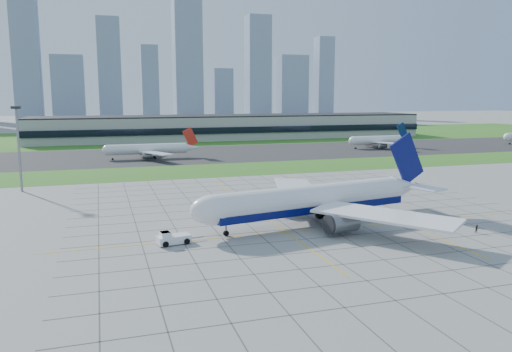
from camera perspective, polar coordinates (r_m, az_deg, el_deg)
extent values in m
plane|color=gray|center=(112.13, 7.91, -5.71)|extent=(1400.00, 1400.00, 0.00)
cube|color=#336C1F|center=(195.63, -3.42, 0.74)|extent=(700.00, 35.00, 0.04)
cube|color=#383838|center=(248.90, -6.51, 2.51)|extent=(700.00, 75.00, 0.04)
cube|color=#336C1F|center=(357.01, -9.90, 4.43)|extent=(700.00, 145.00, 0.04)
cube|color=#474744|center=(111.50, -17.55, -6.14)|extent=(0.18, 130.00, 0.02)
cube|color=#474744|center=(111.71, -13.43, -5.93)|extent=(0.18, 130.00, 0.02)
cube|color=#474744|center=(112.48, -9.34, -5.69)|extent=(0.18, 130.00, 0.02)
cube|color=#474744|center=(113.82, -5.34, -5.43)|extent=(0.18, 130.00, 0.02)
cube|color=#474744|center=(115.69, -1.45, -5.16)|extent=(0.18, 130.00, 0.02)
cube|color=#474744|center=(118.08, 2.30, -4.86)|extent=(0.18, 130.00, 0.02)
cube|color=#474744|center=(120.95, 5.88, -4.57)|extent=(0.18, 130.00, 0.02)
cube|color=#474744|center=(124.27, 9.28, -4.27)|extent=(0.18, 130.00, 0.02)
cube|color=#474744|center=(128.00, 12.49, -3.97)|extent=(0.18, 130.00, 0.02)
cube|color=#474744|center=(132.11, 15.51, -3.68)|extent=(0.18, 130.00, 0.02)
cube|color=#474744|center=(136.57, 18.33, -3.40)|extent=(0.18, 130.00, 0.02)
cube|color=#474744|center=(141.34, 20.97, -3.13)|extent=(0.18, 130.00, 0.02)
cube|color=#474744|center=(146.40, 23.43, -2.87)|extent=(0.18, 130.00, 0.02)
cube|color=#474744|center=(79.70, 20.59, -12.48)|extent=(110.00, 0.18, 0.02)
cube|color=#474744|center=(85.67, 17.25, -10.77)|extent=(110.00, 0.18, 0.02)
cube|color=#474744|center=(91.96, 14.39, -9.26)|extent=(110.00, 0.18, 0.02)
cube|color=#474744|center=(98.49, 11.93, -7.92)|extent=(110.00, 0.18, 0.02)
cube|color=#474744|center=(105.23, 9.78, -6.75)|extent=(110.00, 0.18, 0.02)
cube|color=#474744|center=(112.13, 7.91, -5.71)|extent=(110.00, 0.18, 0.02)
cube|color=#474744|center=(119.17, 6.26, -4.78)|extent=(110.00, 0.18, 0.02)
cube|color=#474744|center=(126.32, 4.80, -3.96)|extent=(110.00, 0.18, 0.02)
cube|color=#474744|center=(133.57, 3.50, -3.22)|extent=(110.00, 0.18, 0.02)
cube|color=#474744|center=(140.90, 2.34, -2.56)|extent=(110.00, 0.18, 0.02)
cube|color=#474744|center=(148.30, 1.29, -1.96)|extent=(110.00, 0.18, 0.02)
cube|color=#474744|center=(155.76, 0.35, -1.42)|extent=(110.00, 0.18, 0.02)
cube|color=#474744|center=(163.28, -0.51, -0.93)|extent=(110.00, 0.18, 0.02)
cube|color=#474744|center=(170.83, -1.29, -0.48)|extent=(110.00, 0.18, 0.02)
cube|color=#DDB10B|center=(110.39, 8.36, -5.95)|extent=(120.00, 0.25, 0.03)
cube|color=#DDB10B|center=(126.67, -0.08, -3.89)|extent=(0.25, 100.00, 0.03)
cube|color=#DDB10B|center=(137.46, 11.14, -3.02)|extent=(0.25, 100.00, 0.03)
cube|color=#B7B7B2|center=(339.74, -2.63, 5.59)|extent=(260.00, 42.00, 15.00)
cube|color=black|center=(319.08, -1.64, 5.27)|extent=(260.00, 1.00, 4.00)
cube|color=black|center=(339.34, -2.64, 6.92)|extent=(260.00, 42.00, 0.80)
cylinder|color=gray|center=(165.19, -25.46, 2.67)|extent=(0.70, 0.70, 25.00)
cube|color=black|center=(164.44, -25.76, 7.07)|extent=(2.50, 2.50, 0.80)
cube|color=#8798B1|center=(624.20, -24.82, 13.06)|extent=(28.00, 25.20, 160.00)
cube|color=#8798B1|center=(618.61, -20.64, 9.36)|extent=(35.00, 31.50, 74.00)
cube|color=#8798B1|center=(618.69, -16.42, 11.61)|extent=(26.00, 23.40, 118.00)
cube|color=#8798B1|center=(620.95, -12.04, 10.38)|extent=(20.00, 18.00, 88.00)
cube|color=#8798B1|center=(628.65, -7.85, 13.31)|extent=(33.00, 29.70, 150.00)
cube|color=#8798B1|center=(635.69, -3.89, 9.36)|extent=(24.00, 21.60, 62.00)
cube|color=#8798B1|center=(649.34, 0.21, 12.29)|extent=(29.00, 26.10, 128.00)
cube|color=#8798B1|center=(663.89, 4.05, 10.12)|extent=(36.00, 32.40, 80.00)
cube|color=#8798B1|center=(682.39, 7.73, 11.09)|extent=(22.00, 19.80, 105.00)
cylinder|color=white|center=(112.67, 6.46, -2.57)|extent=(48.14, 14.68, 6.23)
cube|color=#080E54|center=(113.09, 6.44, -3.55)|extent=(48.07, 14.27, 1.66)
ellipsoid|color=white|center=(101.44, -4.81, -3.86)|extent=(10.93, 7.92, 6.23)
cube|color=black|center=(100.48, -6.02, -3.70)|extent=(2.84, 3.68, 0.62)
cone|color=white|center=(129.88, 16.57, -1.19)|extent=(9.24, 7.31, 5.92)
cube|color=#080E54|center=(129.22, 16.87, 1.87)|extent=(11.24, 2.54, 13.26)
cube|color=white|center=(129.86, 4.61, -1.45)|extent=(16.89, 30.54, 1.01)
cube|color=white|center=(103.95, 14.48, -4.39)|extent=(24.77, 28.99, 1.01)
cylinder|color=slate|center=(122.29, 3.56, -3.09)|extent=(7.35, 5.09, 3.95)
cylinder|color=slate|center=(104.78, 9.79, -5.30)|extent=(7.35, 5.09, 3.95)
cylinder|color=gray|center=(103.54, -3.45, -6.12)|extent=(0.43, 0.43, 2.70)
cylinder|color=black|center=(103.75, -3.44, -6.54)|extent=(1.22, 0.72, 1.14)
cylinder|color=black|center=(119.36, 7.59, -4.46)|extent=(1.55, 1.47, 1.35)
cylinder|color=black|center=(114.17, 9.52, -5.13)|extent=(1.55, 1.47, 1.35)
cube|color=white|center=(99.35, -9.37, -7.13)|extent=(6.85, 4.10, 1.50)
cube|color=white|center=(98.55, -10.34, -6.64)|extent=(2.32, 2.66, 1.18)
cube|color=black|center=(98.50, -10.34, -6.52)|extent=(2.07, 2.41, 0.75)
cube|color=gray|center=(100.90, -6.87, -7.00)|extent=(3.19, 0.76, 0.19)
cylinder|color=black|center=(100.11, -10.79, -7.26)|extent=(1.25, 0.74, 1.18)
cylinder|color=black|center=(97.56, -10.30, -7.69)|extent=(1.25, 0.74, 1.18)
cylinder|color=black|center=(101.37, -8.46, -6.99)|extent=(1.25, 0.74, 1.18)
cylinder|color=black|center=(98.85, -7.92, -7.40)|extent=(1.25, 0.74, 1.18)
imported|color=black|center=(103.90, -3.36, -6.40)|extent=(0.59, 0.67, 1.56)
imported|color=black|center=(115.27, 23.94, -5.56)|extent=(1.05, 0.93, 1.80)
cylinder|color=white|center=(234.24, -12.26, 3.04)|extent=(35.45, 4.80, 4.80)
cube|color=red|center=(236.35, -7.53, 4.44)|extent=(7.46, 0.40, 9.15)
cube|color=white|center=(245.44, -11.92, 3.14)|extent=(13.89, 20.66, 0.40)
cube|color=white|center=(223.68, -11.36, 2.59)|extent=(13.89, 20.66, 0.40)
cylinder|color=black|center=(237.14, -11.57, 2.17)|extent=(1.00, 1.00, 1.00)
cylinder|color=black|center=(232.79, -11.46, 2.04)|extent=(1.00, 1.00, 1.00)
cylinder|color=white|center=(282.72, 13.62, 4.01)|extent=(28.89, 4.80, 4.80)
cube|color=#07214B|center=(290.93, 16.38, 5.02)|extent=(7.46, 0.40, 9.15)
cube|color=white|center=(293.23, 12.84, 4.06)|extent=(13.89, 20.66, 0.40)
cube|color=white|center=(274.54, 15.15, 3.64)|extent=(13.89, 20.66, 0.40)
cylinder|color=black|center=(286.20, 13.77, 3.26)|extent=(1.00, 1.00, 1.00)
cylinder|color=black|center=(282.47, 14.24, 3.17)|extent=(1.00, 1.00, 1.00)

